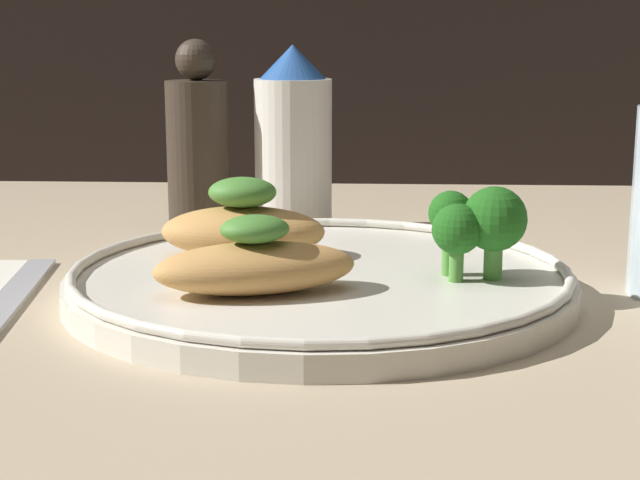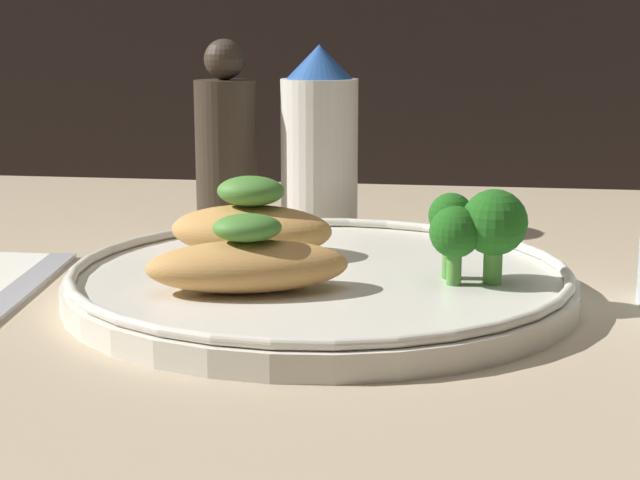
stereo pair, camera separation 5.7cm
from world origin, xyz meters
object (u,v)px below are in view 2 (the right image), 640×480
Objects in this scene: broccoli_bunch at (475,226)px; plate at (320,280)px; pepper_grinder at (226,145)px; sauce_bottle at (319,143)px.

plate is at bearing 175.13° from broccoli_bunch.
broccoli_bunch is at bearing -46.48° from pepper_grinder.
sauce_bottle is 7.42cm from pepper_grinder.
plate is at bearing -61.96° from pepper_grinder.
plate is 20.68cm from sauce_bottle.
broccoli_bunch is at bearing -59.64° from sauce_bottle.
pepper_grinder reaches higher than sauce_bottle.
sauce_bottle is at bearing 0.00° from pepper_grinder.
sauce_bottle reaches higher than plate.
plate is 22.90cm from pepper_grinder.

